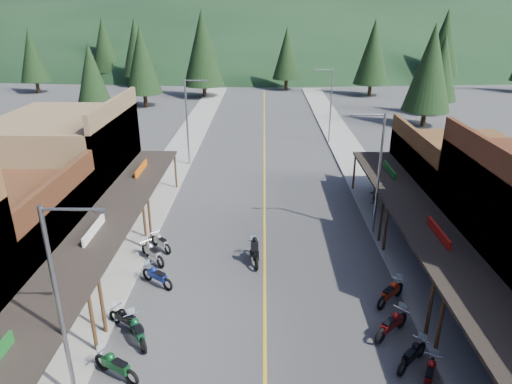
{
  "coord_description": "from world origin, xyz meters",
  "views": [
    {
      "loc": [
        -0.13,
        -18.9,
        13.68
      ],
      "look_at": [
        -0.56,
        7.78,
        3.0
      ],
      "focal_mm": 32.0,
      "sensor_mm": 36.0,
      "label": 1
    }
  ],
  "objects_px": {
    "shop_west_3": "(69,165)",
    "pine_9": "(442,68)",
    "bike_west_10": "(161,241)",
    "pine_3": "(287,53)",
    "pine_0": "(32,55)",
    "pine_1": "(136,47)",
    "bike_west_7": "(126,318)",
    "streetlight_1": "(188,119)",
    "bike_east_6": "(412,354)",
    "bike_west_5": "(116,365)",
    "bike_east_8": "(391,292)",
    "bike_west_6": "(137,330)",
    "rider_on_bike": "(255,252)",
    "bike_west_9": "(152,252)",
    "pine_8": "(92,75)",
    "pine_4": "(373,52)",
    "streetlight_0": "(62,301)",
    "pedestrian_east_b": "(374,193)",
    "pine_10": "(142,60)",
    "bike_east_5": "(430,373)",
    "pine_2": "(203,48)",
    "bike_east_7": "(392,323)",
    "pine_7": "(104,45)",
    "pine_5": "(444,42)",
    "streetlight_3": "(330,103)",
    "pine_11": "(430,68)",
    "bike_west_8": "(157,275)",
    "shop_east_3": "(461,181)",
    "streetlight_2": "(377,170)"
  },
  "relations": [
    {
      "from": "pine_4",
      "to": "streetlight_0",
      "type": "bearing_deg",
      "value": -110.71
    },
    {
      "from": "pine_11",
      "to": "pine_5",
      "type": "bearing_deg",
      "value": 67.62
    },
    {
      "from": "bike_west_7",
      "to": "bike_east_7",
      "type": "distance_m",
      "value": 12.03
    },
    {
      "from": "pine_9",
      "to": "rider_on_bike",
      "type": "relative_size",
      "value": 4.45
    },
    {
      "from": "pine_5",
      "to": "bike_east_7",
      "type": "bearing_deg",
      "value": -110.93
    },
    {
      "from": "pine_2",
      "to": "bike_east_7",
      "type": "xyz_separation_m",
      "value": [
        15.67,
        -60.08,
        -7.33
      ]
    },
    {
      "from": "shop_west_3",
      "to": "pine_9",
      "type": "relative_size",
      "value": 1.01
    },
    {
      "from": "bike_west_10",
      "to": "bike_east_8",
      "type": "bearing_deg",
      "value": -65.92
    },
    {
      "from": "bike_east_6",
      "to": "bike_east_8",
      "type": "xyz_separation_m",
      "value": [
        0.25,
        4.4,
        0.03
      ]
    },
    {
      "from": "pedestrian_east_b",
      "to": "streetlight_3",
      "type": "bearing_deg",
      "value": -119.64
    },
    {
      "from": "pine_3",
      "to": "pine_8",
      "type": "xyz_separation_m",
      "value": [
        -26.0,
        -26.0,
        -0.51
      ]
    },
    {
      "from": "bike_east_5",
      "to": "streetlight_1",
      "type": "bearing_deg",
      "value": 142.66
    },
    {
      "from": "shop_west_3",
      "to": "shop_east_3",
      "type": "height_order",
      "value": "shop_west_3"
    },
    {
      "from": "pine_4",
      "to": "bike_west_6",
      "type": "relative_size",
      "value": 5.56
    },
    {
      "from": "bike_west_8",
      "to": "pedestrian_east_b",
      "type": "xyz_separation_m",
      "value": [
        13.9,
        11.09,
        0.33
      ]
    },
    {
      "from": "pine_10",
      "to": "bike_east_5",
      "type": "relative_size",
      "value": 5.55
    },
    {
      "from": "bike_west_5",
      "to": "streetlight_1",
      "type": "bearing_deg",
      "value": 31.57
    },
    {
      "from": "pine_0",
      "to": "bike_east_5",
      "type": "distance_m",
      "value": 81.7
    },
    {
      "from": "streetlight_1",
      "to": "pine_9",
      "type": "xyz_separation_m",
      "value": [
        30.95,
        23.0,
        1.92
      ]
    },
    {
      "from": "pine_4",
      "to": "bike_west_7",
      "type": "xyz_separation_m",
      "value": [
        -24.35,
        -61.85,
        -6.63
      ]
    },
    {
      "from": "streetlight_1",
      "to": "pedestrian_east_b",
      "type": "relative_size",
      "value": 4.91
    },
    {
      "from": "shop_west_3",
      "to": "rider_on_bike",
      "type": "height_order",
      "value": "shop_west_3"
    },
    {
      "from": "pine_0",
      "to": "bike_west_5",
      "type": "relative_size",
      "value": 4.81
    },
    {
      "from": "shop_west_3",
      "to": "pine_0",
      "type": "distance_m",
      "value": 57.15
    },
    {
      "from": "pine_7",
      "to": "pine_9",
      "type": "relative_size",
      "value": 1.16
    },
    {
      "from": "pine_11",
      "to": "bike_west_10",
      "type": "relative_size",
      "value": 5.99
    },
    {
      "from": "rider_on_bike",
      "to": "bike_west_9",
      "type": "bearing_deg",
      "value": 172.38
    },
    {
      "from": "pine_3",
      "to": "pine_7",
      "type": "bearing_deg",
      "value": 164.48
    },
    {
      "from": "bike_west_9",
      "to": "bike_east_8",
      "type": "distance_m",
      "value": 13.31
    },
    {
      "from": "streetlight_0",
      "to": "pine_3",
      "type": "relative_size",
      "value": 0.73
    },
    {
      "from": "streetlight_2",
      "to": "pedestrian_east_b",
      "type": "xyz_separation_m",
      "value": [
        1.23,
        4.85,
        -3.5
      ]
    },
    {
      "from": "pine_3",
      "to": "bike_west_7",
      "type": "distance_m",
      "value": 68.88
    },
    {
      "from": "streetlight_2",
      "to": "bike_east_7",
      "type": "height_order",
      "value": "streetlight_2"
    },
    {
      "from": "shop_east_3",
      "to": "pine_11",
      "type": "height_order",
      "value": "pine_11"
    },
    {
      "from": "streetlight_1",
      "to": "bike_east_7",
      "type": "height_order",
      "value": "streetlight_1"
    },
    {
      "from": "streetlight_3",
      "to": "bike_east_5",
      "type": "relative_size",
      "value": 3.83
    },
    {
      "from": "bike_west_6",
      "to": "pine_1",
      "type": "bearing_deg",
      "value": 72.12
    },
    {
      "from": "pine_9",
      "to": "bike_west_5",
      "type": "bearing_deg",
      "value": -120.99
    },
    {
      "from": "pine_5",
      "to": "bike_west_10",
      "type": "relative_size",
      "value": 6.76
    },
    {
      "from": "streetlight_1",
      "to": "rider_on_bike",
      "type": "height_order",
      "value": "streetlight_1"
    },
    {
      "from": "bike_west_8",
      "to": "bike_west_10",
      "type": "distance_m",
      "value": 3.94
    },
    {
      "from": "pine_11",
      "to": "streetlight_0",
      "type": "bearing_deg",
      "value": -121.49
    },
    {
      "from": "shop_west_3",
      "to": "bike_east_5",
      "type": "xyz_separation_m",
      "value": [
        20.18,
        -16.29,
        -2.92
      ]
    },
    {
      "from": "pine_1",
      "to": "bike_east_6",
      "type": "bearing_deg",
      "value": -67.91
    },
    {
      "from": "pine_8",
      "to": "pine_4",
      "type": "bearing_deg",
      "value": 26.57
    },
    {
      "from": "bike_west_6",
      "to": "bike_east_6",
      "type": "bearing_deg",
      "value": -38.37
    },
    {
      "from": "shop_west_3",
      "to": "pine_9",
      "type": "xyz_separation_m",
      "value": [
        37.78,
        33.7,
        2.86
      ]
    },
    {
      "from": "pine_0",
      "to": "pine_1",
      "type": "distance_m",
      "value": 17.9
    },
    {
      "from": "pine_1",
      "to": "bike_west_9",
      "type": "xyz_separation_m",
      "value": [
        17.5,
        -65.83,
        -6.57
      ]
    },
    {
      "from": "bike_west_10",
      "to": "pine_3",
      "type": "bearing_deg",
      "value": 36.91
    }
  ]
}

